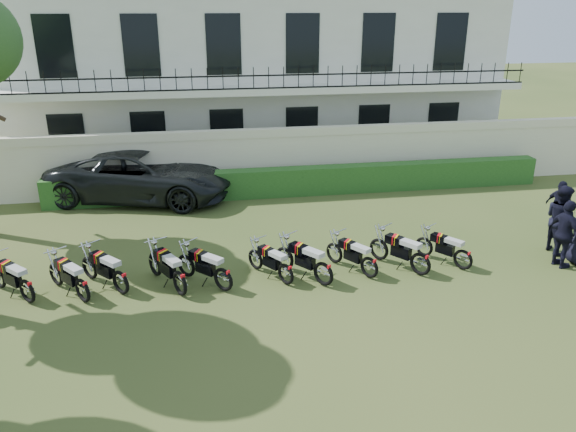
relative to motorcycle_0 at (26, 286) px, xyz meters
name	(u,v)px	position (x,y,z in m)	size (l,w,h in m)	color
ground	(319,288)	(6.80, -0.42, -0.46)	(100.00, 100.00, 0.00)	#32451B
perimeter_wall	(272,159)	(6.80, 7.58, 0.71)	(30.00, 0.35, 2.30)	beige
hedge	(303,181)	(7.80, 6.78, 0.04)	(18.00, 0.60, 1.00)	#194318
building	(253,70)	(6.80, 13.54, 3.25)	(20.40, 9.60, 7.40)	white
motorcycle_0	(26,286)	(0.00, 0.00, 0.00)	(1.35, 1.38, 1.00)	black
motorcycle_1	(82,285)	(1.26, -0.18, 0.00)	(1.22, 1.50, 1.01)	black
motorcycle_2	(120,277)	(2.09, 0.07, 0.01)	(1.32, 1.46, 1.03)	black
motorcycle_3	(180,277)	(3.48, -0.22, 0.02)	(1.02, 1.74, 1.05)	black
motorcycle_4	(223,274)	(4.50, -0.18, 0.01)	(1.35, 1.42, 1.02)	black
motorcycle_5	(286,269)	(6.04, -0.09, -0.03)	(1.01, 1.47, 0.93)	black
motorcycle_6	(324,268)	(6.94, -0.31, 0.02)	(1.23, 1.59, 1.05)	black
motorcycle_7	(370,262)	(8.18, -0.10, -0.02)	(1.03, 1.52, 0.96)	black
motorcycle_8	(421,259)	(9.50, -0.17, 0.02)	(1.17, 1.61, 1.04)	black
motorcycle_9	(464,255)	(10.73, -0.05, -0.03)	(1.06, 1.45, 0.94)	black
suv	(142,175)	(2.11, 7.20, 0.41)	(2.91, 6.31, 1.75)	black
officer_2	(565,234)	(13.37, -0.28, 0.46)	(1.08, 0.45, 1.84)	black
officer_4	(561,219)	(13.87, 0.65, 0.50)	(0.94, 0.73, 1.93)	black
officer_5	(559,206)	(14.77, 2.01, 0.33)	(0.93, 0.39, 1.58)	black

